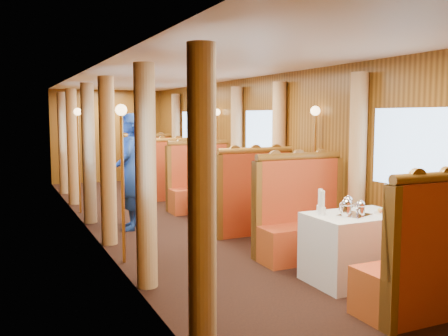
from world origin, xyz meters
TOP-DOWN VIEW (x-y plane):
  - floor at (0.00, 0.00)m, footprint 3.00×12.00m
  - ceiling at (0.00, 0.00)m, footprint 3.00×12.00m
  - wall_far at (0.00, 6.00)m, footprint 3.00×0.01m
  - wall_left at (-1.50, 0.00)m, footprint 0.01×12.00m
  - wall_right at (1.50, 0.00)m, footprint 0.01×12.00m
  - doorway_far at (0.00, 5.97)m, footprint 0.80×0.04m
  - table_near at (0.75, -3.50)m, footprint 1.05×0.72m
  - banquette_near_fwd at (0.75, -4.51)m, footprint 1.30×0.55m
  - banquette_near_aft at (0.75, -2.49)m, footprint 1.30×0.55m
  - table_mid at (0.75, 0.00)m, footprint 1.05×0.72m
  - banquette_mid_fwd at (0.75, -1.01)m, footprint 1.30×0.55m
  - banquette_mid_aft at (0.75, 1.01)m, footprint 1.30×0.55m
  - table_far at (0.75, 3.50)m, footprint 1.05×0.72m
  - banquette_far_fwd at (0.75, 2.49)m, footprint 1.30×0.55m
  - banquette_far_aft at (0.75, 4.51)m, footprint 1.30×0.55m
  - tea_tray at (0.66, -3.57)m, footprint 0.41×0.37m
  - teapot_left at (0.53, -3.59)m, footprint 0.19×0.15m
  - teapot_right at (0.69, -3.62)m, footprint 0.19×0.17m
  - teapot_back at (0.69, -3.42)m, footprint 0.21×0.17m
  - fruit_plate at (1.02, -3.62)m, footprint 0.22×0.22m
  - cup_inboard at (0.36, -3.40)m, footprint 0.08×0.08m
  - cup_outboard at (0.42, -3.28)m, footprint 0.08×0.08m
  - rose_vase_mid at (0.76, -0.04)m, footprint 0.06×0.06m
  - rose_vase_far at (0.73, 3.52)m, footprint 0.06×0.06m
  - window_left_near at (-1.49, -3.50)m, footprint 0.01×1.20m
  - curtain_left_near_a at (-1.38, -4.28)m, footprint 0.22×0.22m
  - curtain_left_near_b at (-1.38, -2.72)m, footprint 0.22×0.22m
  - window_right_near at (1.49, -3.50)m, footprint 0.01×1.20m
  - curtain_right_near_b at (1.38, -2.72)m, footprint 0.22×0.22m
  - window_left_mid at (-1.49, 0.00)m, footprint 0.01×1.20m
  - curtain_left_mid_a at (-1.38, -0.78)m, footprint 0.22×0.22m
  - curtain_left_mid_b at (-1.38, 0.78)m, footprint 0.22×0.22m
  - window_right_mid at (1.49, 0.00)m, footprint 0.01×1.20m
  - curtain_right_mid_a at (1.38, -0.78)m, footprint 0.22×0.22m
  - curtain_right_mid_b at (1.38, 0.78)m, footprint 0.22×0.22m
  - window_left_far at (-1.49, 3.50)m, footprint 0.01×1.20m
  - curtain_left_far_a at (-1.38, 2.72)m, footprint 0.22×0.22m
  - curtain_left_far_b at (-1.38, 4.28)m, footprint 0.22×0.22m
  - window_right_far at (1.49, 3.50)m, footprint 0.01×1.20m
  - curtain_right_far_a at (1.38, 2.72)m, footprint 0.22×0.22m
  - curtain_right_far_b at (1.38, 4.28)m, footprint 0.22×0.22m
  - sconce_left_fore at (-1.40, -1.75)m, footprint 0.14×0.14m
  - sconce_right_fore at (1.40, -1.75)m, footprint 0.14×0.14m
  - sconce_left_aft at (-1.40, 1.75)m, footprint 0.14×0.14m
  - sconce_right_aft at (1.40, 1.75)m, footprint 0.14×0.14m
  - steward at (-0.87, 0.03)m, footprint 0.64×0.78m
  - passenger at (0.75, 0.78)m, footprint 0.40×0.44m

SIDE VIEW (x-z plane):
  - floor at x=0.00m, z-range -0.01..0.01m
  - table_near at x=0.75m, z-range 0.00..0.75m
  - table_mid at x=0.75m, z-range 0.00..0.75m
  - table_far at x=0.75m, z-range 0.00..0.75m
  - banquette_near_fwd at x=0.75m, z-range -0.25..1.09m
  - banquette_near_aft at x=0.75m, z-range -0.25..1.09m
  - banquette_mid_fwd at x=0.75m, z-range -0.25..1.09m
  - banquette_mid_aft at x=0.75m, z-range -0.25..1.09m
  - banquette_far_fwd at x=0.75m, z-range -0.25..1.09m
  - banquette_far_aft at x=0.75m, z-range -0.25..1.09m
  - passenger at x=0.75m, z-range 0.36..1.12m
  - tea_tray at x=0.66m, z-range 0.75..0.76m
  - fruit_plate at x=1.02m, z-range 0.74..0.80m
  - teapot_right at x=0.69m, z-range 0.75..0.88m
  - teapot_back at x=0.69m, z-range 0.75..0.89m
  - teapot_left at x=0.53m, z-range 0.75..0.90m
  - cup_inboard at x=0.36m, z-range 0.72..0.99m
  - cup_outboard at x=0.42m, z-range 0.72..0.99m
  - steward at x=-0.87m, z-range 0.00..1.85m
  - rose_vase_mid at x=0.76m, z-range 0.75..1.11m
  - rose_vase_far at x=0.73m, z-range 0.75..1.11m
  - doorway_far at x=0.00m, z-range 0.00..2.00m
  - curtain_left_near_a at x=-1.38m, z-range 0.00..2.35m
  - curtain_left_near_b at x=-1.38m, z-range 0.00..2.35m
  - curtain_right_near_b at x=1.38m, z-range 0.00..2.35m
  - curtain_left_mid_a at x=-1.38m, z-range 0.00..2.35m
  - curtain_left_mid_b at x=-1.38m, z-range 0.00..2.35m
  - curtain_right_mid_a at x=1.38m, z-range 0.00..2.35m
  - curtain_right_mid_b at x=1.38m, z-range 0.00..2.35m
  - curtain_left_far_a at x=-1.38m, z-range 0.00..2.35m
  - curtain_left_far_b at x=-1.38m, z-range 0.00..2.35m
  - curtain_right_far_a at x=1.38m, z-range 0.00..2.35m
  - curtain_right_far_b at x=1.38m, z-range 0.00..2.35m
  - wall_far at x=0.00m, z-range 0.00..2.50m
  - wall_left at x=-1.50m, z-range 0.00..2.50m
  - wall_right at x=1.50m, z-range 0.00..2.50m
  - sconce_left_fore at x=-1.40m, z-range 0.41..2.36m
  - sconce_right_fore at x=1.40m, z-range 0.41..2.36m
  - sconce_left_aft at x=-1.40m, z-range 0.41..2.36m
  - sconce_right_aft at x=1.40m, z-range 0.41..2.36m
  - window_left_near at x=-1.49m, z-range 1.00..1.90m
  - window_right_near at x=1.49m, z-range 1.00..1.90m
  - window_left_mid at x=-1.49m, z-range 1.00..1.90m
  - window_right_mid at x=1.49m, z-range 1.00..1.90m
  - window_left_far at x=-1.49m, z-range 1.00..1.90m
  - window_right_far at x=1.49m, z-range 1.00..1.90m
  - ceiling at x=0.00m, z-range 2.49..2.51m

